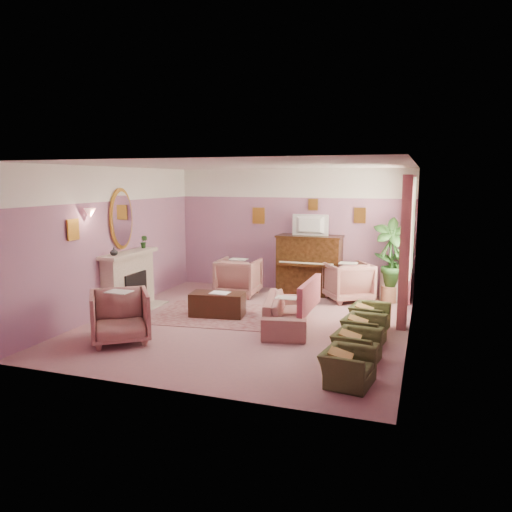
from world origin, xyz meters
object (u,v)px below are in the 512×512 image
(coffee_table, at_px, (218,304))
(floral_armchair_front, at_px, (120,314))
(olive_chair_d, at_px, (370,313))
(olive_chair_a, at_px, (348,362))
(sofa, at_px, (287,306))
(side_table, at_px, (392,284))
(floral_armchair_right, at_px, (348,280))
(olive_chair_c, at_px, (364,326))
(piano, at_px, (309,265))
(olive_chair_b, at_px, (357,342))
(floral_armchair_left, at_px, (238,275))
(television, at_px, (310,223))

(coffee_table, relative_size, floral_armchair_front, 1.09)
(olive_chair_d, bearing_deg, olive_chair_a, -90.00)
(sofa, bearing_deg, side_table, 58.38)
(floral_armchair_right, height_order, side_table, floral_armchair_right)
(floral_armchair_front, relative_size, olive_chair_c, 1.35)
(piano, height_order, floral_armchair_right, piano)
(olive_chair_a, distance_m, olive_chair_c, 1.64)
(sofa, height_order, olive_chair_b, sofa)
(piano, distance_m, sofa, 2.67)
(olive_chair_b, bearing_deg, olive_chair_a, -90.00)
(sofa, bearing_deg, olive_chair_d, 13.30)
(piano, distance_m, side_table, 1.85)
(olive_chair_b, distance_m, olive_chair_c, 0.82)
(floral_armchair_left, distance_m, side_table, 3.34)
(olive_chair_b, bearing_deg, floral_armchair_right, 100.61)
(floral_armchair_left, xyz_separation_m, olive_chair_b, (3.06, -3.32, -0.16))
(sofa, distance_m, olive_chair_c, 1.47)
(coffee_table, height_order, floral_armchair_front, floral_armchair_front)
(floral_armchair_front, bearing_deg, piano, 64.10)
(coffee_table, relative_size, sofa, 0.54)
(floral_armchair_left, distance_m, olive_chair_a, 5.15)
(television, bearing_deg, coffee_table, -117.36)
(olive_chair_b, bearing_deg, side_table, 86.76)
(olive_chair_c, bearing_deg, piano, 116.94)
(olive_chair_a, height_order, side_table, side_table)
(television, xyz_separation_m, side_table, (1.82, 0.01, -1.25))
(olive_chair_c, bearing_deg, olive_chair_a, -90.00)
(sofa, height_order, floral_armchair_front, floral_armchair_front)
(television, xyz_separation_m, olive_chair_b, (1.60, -3.91, -1.31))
(piano, distance_m, coffee_table, 2.72)
(floral_armchair_right, bearing_deg, olive_chair_d, -71.04)
(television, height_order, olive_chair_c, television)
(olive_chair_a, xyz_separation_m, olive_chair_c, (0.00, 1.64, 0.00))
(piano, relative_size, television, 1.75)
(sofa, relative_size, olive_chair_a, 2.72)
(sofa, distance_m, olive_chair_d, 1.43)
(olive_chair_b, distance_m, side_table, 3.93)
(television, distance_m, floral_armchair_front, 4.85)
(olive_chair_d, xyz_separation_m, side_table, (0.22, 2.28, 0.06))
(television, distance_m, coffee_table, 2.98)
(piano, height_order, floral_armchair_front, piano)
(olive_chair_a, bearing_deg, side_table, 87.32)
(floral_armchair_left, relative_size, side_table, 1.31)
(olive_chair_a, xyz_separation_m, olive_chair_d, (0.00, 2.46, 0.00))
(olive_chair_c, bearing_deg, olive_chair_b, -90.00)
(olive_chair_b, relative_size, olive_chair_c, 1.00)
(television, distance_m, side_table, 2.21)
(side_table, bearing_deg, floral_armchair_right, -160.45)
(piano, bearing_deg, sofa, -85.43)
(coffee_table, relative_size, olive_chair_b, 1.47)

